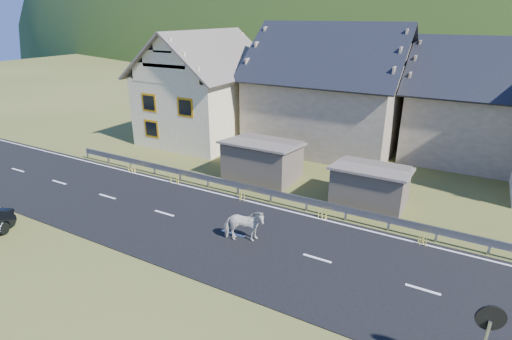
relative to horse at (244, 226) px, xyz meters
The scene contains 13 objects.
ground 1.11m from the horse, 158.99° to the left, with size 160.00×160.00×0.00m, color #404518.
road 1.10m from the horse, 158.99° to the left, with size 60.00×7.00×0.04m, color black.
lane_markings 1.08m from the horse, 158.99° to the left, with size 60.00×6.60×0.01m, color silver.
guardrail 4.04m from the horse, 100.50° to the left, with size 28.10×0.09×0.75m.
shed_left 7.32m from the horse, 111.96° to the left, with size 4.30×3.30×2.40m, color brown.
shed_right 7.33m from the horse, 59.06° to the left, with size 3.80×2.90×2.20m, color brown.
house_cream 16.70m from the horse, 131.17° to the left, with size 7.80×9.80×8.30m.
house_stone_a 15.85m from the horse, 96.48° to the left, with size 10.80×9.80×8.90m.
house_stone_b 19.46m from the horse, 64.44° to the left, with size 9.80×8.80×8.10m.
mountain 181.53m from the horse, 88.64° to the left, with size 440.00×280.00×260.00m, color #1F3E10.
conifer_patch 123.68m from the horse, 116.81° to the left, with size 76.00×50.00×28.00m, color black.
horse is the anchor object (origin of this frame).
traffic_mirror 9.63m from the horse, 19.84° to the right, with size 0.71×0.29×2.62m.
Camera 1 is at (8.48, -13.11, 9.21)m, focal length 28.00 mm.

